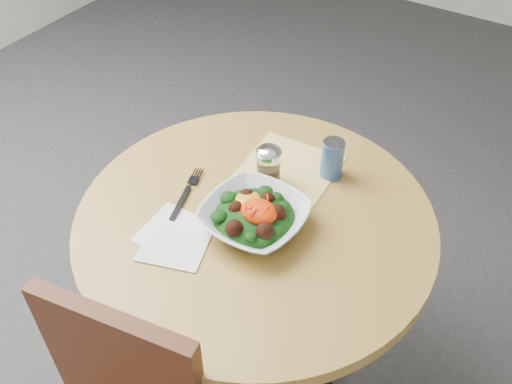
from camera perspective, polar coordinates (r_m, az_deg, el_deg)
ground at (r=2.02m, az=-0.06°, el=-17.46°), size 6.00×6.00×0.00m
table at (r=1.57m, az=-0.08°, el=-7.49°), size 0.90×0.90×0.75m
cloth_napkin at (r=1.56m, az=3.40°, el=2.51°), size 0.26×0.24×0.00m
paper_napkins at (r=1.38m, az=-8.11°, el=-4.51°), size 0.20×0.20×0.00m
salad_bowl at (r=1.37m, az=-0.16°, el=-2.44°), size 0.26×0.26×0.09m
fork at (r=1.49m, az=-6.90°, el=0.07°), size 0.08×0.20×0.00m
spice_shaker at (r=1.47m, az=1.26°, el=2.61°), size 0.07×0.07×0.12m
beverage_can at (r=1.51m, az=7.63°, el=3.33°), size 0.06×0.06×0.11m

